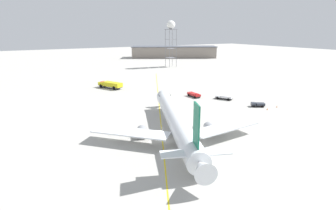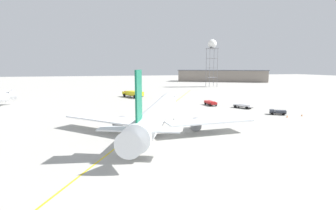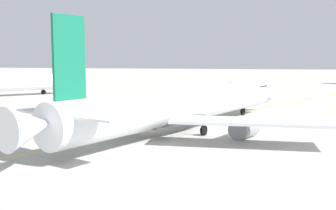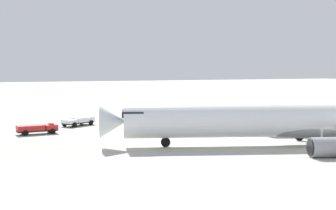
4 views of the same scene
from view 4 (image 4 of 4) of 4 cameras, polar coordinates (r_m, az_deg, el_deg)
The scene contains 8 objects.
ground_plane at distance 54.25m, azimuth 19.74°, elevation -5.31°, with size 600.00×600.00×0.00m, color #ADAAA3.
airliner_main at distance 56.27m, azimuth 15.86°, elevation -1.97°, with size 33.57×44.01×11.70m.
ops_pickup_truck at distance 66.13m, azimuth -15.92°, elevation -2.80°, with size 2.32×5.48×1.41m.
pushback_tug_truck at distance 74.54m, azimuth -11.00°, elevation -1.91°, with size 4.62×5.83×1.30m.
baggage_truck_truck at distance 80.83m, azimuth -3.48°, elevation -1.41°, with size 4.22×3.58×1.22m.
taxiway_centreline at distance 52.76m, azimuth 12.97°, elevation -5.43°, with size 73.11×144.71×0.01m.
safety_cone_near at distance 82.24m, azimuth -1.04°, elevation -1.61°, with size 0.36×0.36×0.55m.
safety_cone_mid at distance 86.23m, azimuth -2.52°, elevation -1.34°, with size 0.36×0.36×0.55m.
Camera 4 is at (37.04, -38.62, 8.93)m, focal length 49.19 mm.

